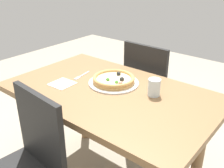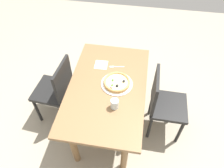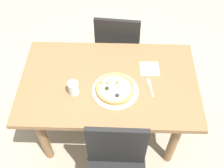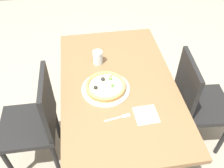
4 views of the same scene
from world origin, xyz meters
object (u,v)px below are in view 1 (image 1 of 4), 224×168
object	(u,v)px
dining_table	(110,106)
pizza	(114,79)
plate	(114,83)
fork	(81,76)
chair_near	(151,88)
napkin	(62,84)
drinking_glass	(154,87)

from	to	relation	value
dining_table	pizza	xyz separation A→B (m)	(0.05, -0.09, 0.14)
plate	fork	size ratio (longest dim) A/B	1.97
dining_table	fork	xyz separation A→B (m)	(0.30, -0.04, 0.11)
dining_table	fork	size ratio (longest dim) A/B	7.82
dining_table	pizza	bearing A→B (deg)	-63.11
chair_near	napkin	distance (m)	0.81
plate	pizza	xyz separation A→B (m)	(-0.00, -0.00, 0.03)
dining_table	fork	bearing A→B (deg)	-8.02
fork	napkin	distance (m)	0.17
chair_near	pizza	size ratio (longest dim) A/B	3.24
fork	drinking_glass	bearing A→B (deg)	88.50
fork	napkin	xyz separation A→B (m)	(0.00, 0.17, -0.00)
chair_near	drinking_glass	distance (m)	0.65
fork	drinking_glass	world-z (taller)	drinking_glass
pizza	napkin	distance (m)	0.34
dining_table	pizza	world-z (taller)	pizza
pizza	fork	distance (m)	0.26
pizza	napkin	world-z (taller)	pizza
plate	drinking_glass	distance (m)	0.29
dining_table	plate	distance (m)	0.16
pizza	drinking_glass	xyz separation A→B (m)	(-0.29, -0.02, 0.02)
chair_near	drinking_glass	xyz separation A→B (m)	(-0.30, 0.50, 0.29)
pizza	drinking_glass	distance (m)	0.29
dining_table	plate	size ratio (longest dim) A/B	3.97
chair_near	drinking_glass	world-z (taller)	chair_near
plate	pizza	distance (m)	0.03
drinking_glass	dining_table	bearing A→B (deg)	25.65
fork	pizza	bearing A→B (deg)	92.36
drinking_glass	napkin	distance (m)	0.59
chair_near	plate	bearing A→B (deg)	-87.60
plate	drinking_glass	xyz separation A→B (m)	(-0.29, -0.02, 0.05)
dining_table	napkin	size ratio (longest dim) A/B	9.24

